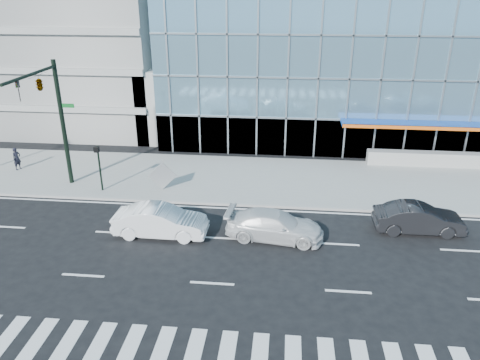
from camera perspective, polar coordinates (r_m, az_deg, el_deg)
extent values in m
plane|color=black|center=(24.78, -1.97, -7.11)|extent=(160.00, 160.00, 0.00)
cube|color=gray|center=(31.86, -0.06, 0.23)|extent=(120.00, 8.00, 0.15)
cube|color=#7BB0CD|center=(48.72, 19.62, 16.00)|extent=(42.00, 26.00, 15.00)
cube|color=gray|center=(52.57, -21.36, 18.96)|extent=(24.00, 24.00, 20.00)
cube|color=gray|center=(41.32, -7.03, 9.70)|extent=(6.00, 8.00, 6.00)
cylinder|color=black|center=(31.71, -20.78, 6.39)|extent=(0.28, 0.28, 8.00)
cylinder|color=black|center=(28.53, -24.22, 11.62)|extent=(0.18, 5.60, 0.18)
imported|color=black|center=(27.45, -25.40, 9.75)|extent=(0.18, 0.22, 1.10)
imported|color=black|center=(29.32, -23.28, 10.83)|extent=(0.48, 2.24, 0.90)
cube|color=#0C591E|center=(31.21, -20.34, 8.50)|extent=(0.90, 0.05, 0.25)
cylinder|color=black|center=(30.59, -16.71, 1.39)|extent=(0.12, 0.12, 3.00)
cube|color=black|center=(30.03, -17.09, 3.59)|extent=(0.30, 0.25, 0.35)
imported|color=silver|center=(24.51, 4.24, -5.54)|extent=(5.28, 2.58, 1.48)
imported|color=white|center=(25.05, -9.68, -4.98)|extent=(4.95, 1.76, 1.63)
imported|color=black|center=(26.81, 20.95, -4.41)|extent=(4.72, 1.72, 1.54)
imported|color=black|center=(36.46, -25.56, 2.37)|extent=(0.59, 0.69, 1.60)
cube|color=#9C9C9C|center=(30.06, -9.45, 0.49)|extent=(1.78, 0.57, 1.83)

